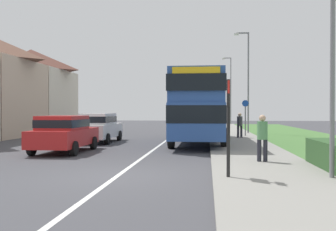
# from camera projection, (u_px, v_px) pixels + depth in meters

# --- Properties ---
(ground_plane) EXTENTS (120.00, 120.00, 0.00)m
(ground_plane) POSITION_uv_depth(u_px,v_px,m) (117.00, 176.00, 10.64)
(ground_plane) COLOR #424247
(lane_marking_centre) EXTENTS (0.14, 60.00, 0.01)m
(lane_marking_centre) POSITION_uv_depth(u_px,v_px,m) (156.00, 148.00, 18.60)
(lane_marking_centre) COLOR silver
(lane_marking_centre) RESTS_ON ground_plane
(pavement_near_side) EXTENTS (3.20, 68.00, 0.12)m
(pavement_near_side) POSITION_uv_depth(u_px,v_px,m) (249.00, 152.00, 16.18)
(pavement_near_side) COLOR gray
(pavement_near_side) RESTS_ON ground_plane
(double_decker_bus) EXTENTS (2.80, 10.25, 3.70)m
(double_decker_bus) POSITION_uv_depth(u_px,v_px,m) (199.00, 105.00, 21.15)
(double_decker_bus) COLOR #284C93
(double_decker_bus) RESTS_ON ground_plane
(parked_car_red) EXTENTS (1.96, 4.26, 1.59)m
(parked_car_red) POSITION_uv_depth(u_px,v_px,m) (64.00, 132.00, 16.64)
(parked_car_red) COLOR #B21E1E
(parked_car_red) RESTS_ON ground_plane
(parked_car_white) EXTENTS (1.87, 4.57, 1.66)m
(parked_car_white) POSITION_uv_depth(u_px,v_px,m) (99.00, 126.00, 21.92)
(parked_car_white) COLOR silver
(parked_car_white) RESTS_ON ground_plane
(pedestrian_at_stop) EXTENTS (0.34, 0.34, 1.67)m
(pedestrian_at_stop) POSITION_uv_depth(u_px,v_px,m) (262.00, 136.00, 12.77)
(pedestrian_at_stop) COLOR #23232D
(pedestrian_at_stop) RESTS_ON ground_plane
(pedestrian_walking_away) EXTENTS (0.34, 0.34, 1.67)m
(pedestrian_walking_away) POSITION_uv_depth(u_px,v_px,m) (240.00, 124.00, 24.17)
(pedestrian_walking_away) COLOR #23232D
(pedestrian_walking_away) RESTS_ON ground_plane
(bus_stop_sign) EXTENTS (0.09, 0.52, 2.60)m
(bus_stop_sign) POSITION_uv_depth(u_px,v_px,m) (228.00, 121.00, 9.80)
(bus_stop_sign) COLOR black
(bus_stop_sign) RESTS_ON ground_plane
(cycle_route_sign) EXTENTS (0.44, 0.08, 2.52)m
(cycle_route_sign) POSITION_uv_depth(u_px,v_px,m) (245.00, 116.00, 25.96)
(cycle_route_sign) COLOR slate
(cycle_route_sign) RESTS_ON ground_plane
(street_lamp_near) EXTENTS (1.14, 0.20, 7.28)m
(street_lamp_near) POSITION_uv_depth(u_px,v_px,m) (328.00, 16.00, 9.68)
(street_lamp_near) COLOR slate
(street_lamp_near) RESTS_ON ground_plane
(street_lamp_mid) EXTENTS (1.14, 0.20, 7.75)m
(street_lamp_mid) POSITION_uv_depth(u_px,v_px,m) (247.00, 76.00, 29.27)
(street_lamp_mid) COLOR slate
(street_lamp_mid) RESTS_ON ground_plane
(street_lamp_far) EXTENTS (1.14, 0.20, 8.45)m
(street_lamp_far) POSITION_uv_depth(u_px,v_px,m) (230.00, 87.00, 48.23)
(street_lamp_far) COLOR slate
(street_lamp_far) RESTS_ON ground_plane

